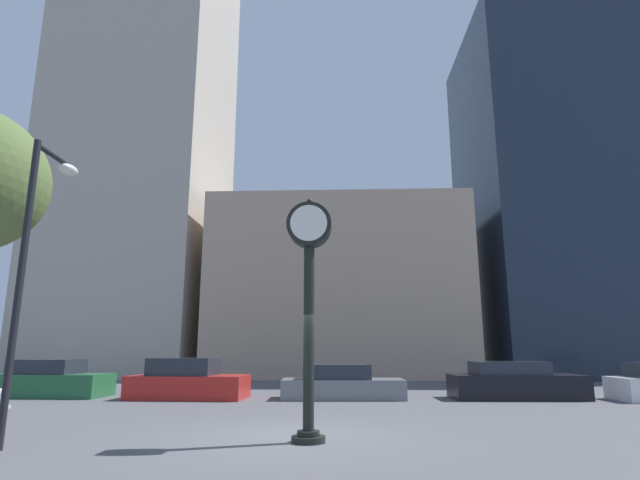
{
  "coord_description": "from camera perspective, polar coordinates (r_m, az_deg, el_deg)",
  "views": [
    {
      "loc": [
        1.1,
        -11.08,
        1.84
      ],
      "look_at": [
        0.16,
        10.8,
        6.56
      ],
      "focal_mm": 28.0,
      "sensor_mm": 36.0,
      "label": 1
    }
  ],
  "objects": [
    {
      "name": "ground_plane",
      "position": [
        11.28,
        -3.39,
        -21.52
      ],
      "size": [
        200.0,
        200.0,
        0.0
      ],
      "primitive_type": "plane",
      "color": "#515156"
    },
    {
      "name": "building_tall_tower",
      "position": [
        42.07,
        -18.86,
        13.79
      ],
      "size": [
        10.76,
        12.0,
        39.6
      ],
      "color": "#ADA393",
      "rests_on": "ground_plane"
    },
    {
      "name": "building_storefront_row",
      "position": [
        35.28,
        2.18,
        -6.0
      ],
      "size": [
        16.35,
        12.0,
        11.26
      ],
      "color": "tan",
      "rests_on": "ground_plane"
    },
    {
      "name": "building_glass_modern",
      "position": [
        40.09,
        26.23,
        4.62
      ],
      "size": [
        13.2,
        12.0,
        25.12
      ],
      "color": "#1E2838",
      "rests_on": "ground_plane"
    },
    {
      "name": "street_clock",
      "position": [
        10.57,
        -1.26,
        -4.23
      ],
      "size": [
        0.96,
        0.68,
        5.02
      ],
      "color": "black",
      "rests_on": "ground_plane"
    },
    {
      "name": "car_green",
      "position": [
        22.34,
        -28.47,
        -13.96
      ],
      "size": [
        4.35,
        2.0,
        1.39
      ],
      "rotation": [
        0.0,
        0.0,
        -0.04
      ],
      "color": "#236038",
      "rests_on": "ground_plane"
    },
    {
      "name": "car_red",
      "position": [
        19.74,
        -14.9,
        -15.35
      ],
      "size": [
        4.3,
        2.13,
        1.46
      ],
      "rotation": [
        0.0,
        0.0,
        -0.04
      ],
      "color": "red",
      "rests_on": "ground_plane"
    },
    {
      "name": "car_grey",
      "position": [
        19.05,
        2.44,
        -16.15
      ],
      "size": [
        4.5,
        1.92,
        1.23
      ],
      "rotation": [
        0.0,
        0.0,
        0.04
      ],
      "color": "slate",
      "rests_on": "ground_plane"
    },
    {
      "name": "car_black",
      "position": [
        20.27,
        21.36,
        -14.96
      ],
      "size": [
        4.73,
        1.95,
        1.33
      ],
      "rotation": [
        0.0,
        0.0,
        0.02
      ],
      "color": "black",
      "rests_on": "ground_plane"
    },
    {
      "name": "street_lamp_left",
      "position": [
        11.82,
        -29.57,
        0.18
      ],
      "size": [
        0.36,
        1.57,
        6.03
      ],
      "color": "black",
      "rests_on": "ground_plane"
    }
  ]
}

